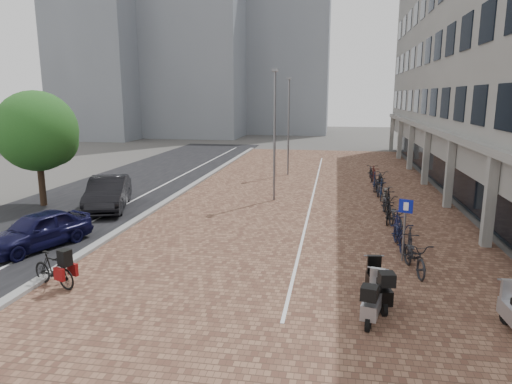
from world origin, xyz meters
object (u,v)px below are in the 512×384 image
(hero_bike, at_px, (54,269))
(parking_sign, at_px, (405,221))
(car_dark, at_px, (108,193))
(scooter_mid, at_px, (379,284))
(car_navy, at_px, (38,230))
(scooter_front, at_px, (373,298))

(hero_bike, bearing_deg, parking_sign, -48.92)
(car_dark, height_order, parking_sign, parking_sign)
(car_dark, bearing_deg, scooter_mid, -53.65)
(car_navy, height_order, hero_bike, car_navy)
(car_navy, relative_size, scooter_front, 2.30)
(hero_bike, xyz_separation_m, scooter_mid, (9.05, 0.36, 0.06))
(car_navy, height_order, parking_sign, parking_sign)
(car_dark, bearing_deg, hero_bike, -90.25)
(car_navy, distance_m, car_dark, 5.80)
(scooter_front, bearing_deg, parking_sign, 86.42)
(scooter_mid, bearing_deg, car_navy, 158.41)
(scooter_front, height_order, scooter_mid, scooter_mid)
(scooter_front, relative_size, parking_sign, 0.80)
(scooter_mid, bearing_deg, car_dark, 135.94)
(car_dark, distance_m, parking_sign, 13.94)
(car_dark, distance_m, scooter_front, 14.96)
(scooter_front, height_order, parking_sign, parking_sign)
(hero_bike, relative_size, parking_sign, 0.84)
(scooter_front, distance_m, scooter_mid, 0.89)
(car_navy, distance_m, parking_sign, 12.75)
(scooter_front, xyz_separation_m, parking_sign, (1.28, 4.31, 0.80))
(car_navy, relative_size, hero_bike, 2.21)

